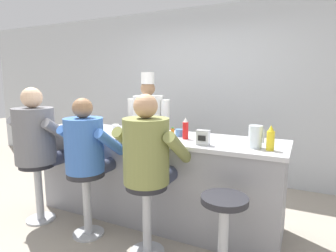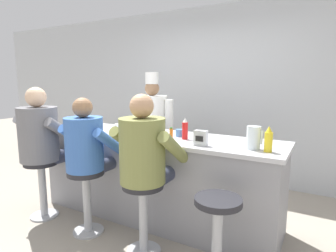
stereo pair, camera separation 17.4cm
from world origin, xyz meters
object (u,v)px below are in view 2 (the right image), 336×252
at_px(cook_in_whites_near, 152,127).
at_px(cereal_bowl, 70,126).
at_px(hot_sauce_bottle_orange, 171,135).
at_px(mustard_bottle_yellow, 268,140).
at_px(breakfast_plate, 151,134).
at_px(diner_seated_grey, 42,138).
at_px(water_pitcher_clear, 253,138).
at_px(napkin_dispenser_chrome, 201,138).
at_px(diner_seated_blue, 87,149).
at_px(ketchup_bottle_red, 185,129).
at_px(empty_stool_round, 217,225).
at_px(coffee_mug_white, 118,127).
at_px(diner_seated_olive, 145,156).
at_px(coffee_mug_blue, 180,133).

bearing_deg(cook_in_whites_near, cereal_bowl, -129.24).
distance_m(hot_sauce_bottle_orange, cereal_bowl, 1.51).
xyz_separation_m(mustard_bottle_yellow, cook_in_whites_near, (-1.72, 0.86, -0.15)).
xyz_separation_m(breakfast_plate, diner_seated_grey, (-1.11, -0.55, -0.05)).
height_order(water_pitcher_clear, napkin_dispenser_chrome, water_pitcher_clear).
xyz_separation_m(mustard_bottle_yellow, diner_seated_blue, (-1.66, -0.44, -0.19)).
height_order(ketchup_bottle_red, breakfast_plate, ketchup_bottle_red).
distance_m(breakfast_plate, cook_in_whites_near, 0.88).
relative_size(mustard_bottle_yellow, napkin_dispenser_chrome, 1.57).
xyz_separation_m(napkin_dispenser_chrome, empty_stool_round, (0.33, -0.41, -0.58)).
distance_m(water_pitcher_clear, diner_seated_grey, 2.28).
relative_size(coffee_mug_white, diner_seated_olive, 0.08).
bearing_deg(mustard_bottle_yellow, napkin_dispenser_chrome, -173.79).
height_order(mustard_bottle_yellow, napkin_dispenser_chrome, mustard_bottle_yellow).
distance_m(ketchup_bottle_red, breakfast_plate, 0.42).
relative_size(coffee_mug_white, cook_in_whites_near, 0.07).
relative_size(napkin_dispenser_chrome, diner_seated_grey, 0.09).
relative_size(water_pitcher_clear, breakfast_plate, 0.84).
bearing_deg(coffee_mug_white, mustard_bottle_yellow, -4.81).
relative_size(empty_stool_round, cook_in_whites_near, 0.40).
relative_size(water_pitcher_clear, coffee_mug_blue, 1.54).
xyz_separation_m(coffee_mug_blue, cook_in_whites_near, (-0.77, 0.64, -0.08)).
height_order(napkin_dispenser_chrome, empty_stool_round, napkin_dispenser_chrome).
bearing_deg(diner_seated_blue, cook_in_whites_near, 92.37).
bearing_deg(napkin_dispenser_chrome, diner_seated_grey, -168.11).
bearing_deg(hot_sauce_bottle_orange, diner_seated_olive, -98.67).
xyz_separation_m(water_pitcher_clear, coffee_mug_white, (-1.61, 0.11, -0.06)).
xyz_separation_m(ketchup_bottle_red, coffee_mug_white, (-0.90, 0.02, -0.06)).
bearing_deg(mustard_bottle_yellow, coffee_mug_white, 175.19).
xyz_separation_m(mustard_bottle_yellow, napkin_dispenser_chrome, (-0.59, -0.06, -0.03)).
bearing_deg(breakfast_plate, hot_sauce_bottle_orange, -26.07).
xyz_separation_m(hot_sauce_bottle_orange, napkin_dispenser_chrome, (0.32, -0.01, 0.00)).
bearing_deg(empty_stool_round, water_pitcher_clear, 75.55).
bearing_deg(cook_in_whites_near, water_pitcher_clear, -27.56).
bearing_deg(mustard_bottle_yellow, breakfast_plate, 174.92).
bearing_deg(hot_sauce_bottle_orange, ketchup_bottle_red, 71.73).
height_order(diner_seated_grey, empty_stool_round, diner_seated_grey).
relative_size(water_pitcher_clear, diner_seated_blue, 0.15).
height_order(napkin_dispenser_chrome, diner_seated_grey, diner_seated_grey).
xyz_separation_m(diner_seated_blue, empty_stool_round, (1.40, -0.03, -0.43)).
bearing_deg(napkin_dispenser_chrome, diner_seated_blue, -160.58).
relative_size(mustard_bottle_yellow, water_pitcher_clear, 1.09).
xyz_separation_m(cereal_bowl, napkin_dispenser_chrome, (1.83, -0.07, 0.04)).
bearing_deg(diner_seated_blue, water_pitcher_clear, 17.32).
height_order(hot_sauce_bottle_orange, water_pitcher_clear, water_pitcher_clear).
distance_m(mustard_bottle_yellow, hot_sauce_bottle_orange, 0.91).
bearing_deg(empty_stool_round, breakfast_plate, 149.40).
xyz_separation_m(ketchup_bottle_red, hot_sauce_bottle_orange, (-0.06, -0.18, -0.04)).
bearing_deg(diner_seated_grey, empty_stool_round, -0.99).
height_order(water_pitcher_clear, coffee_mug_blue, water_pitcher_clear).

